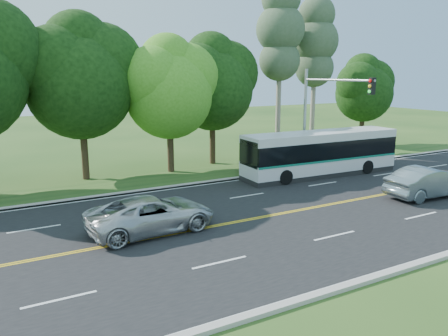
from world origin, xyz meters
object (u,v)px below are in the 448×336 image
traffic_signal (324,105)px  transit_bus (321,154)px  sedan (429,182)px  suv (152,214)px

traffic_signal → transit_bus: 3.21m
transit_bus → sedan: (1.64, -6.99, -0.61)m
sedan → transit_bus: bearing=17.0°
sedan → suv: sedan is taller
sedan → suv: 15.32m
traffic_signal → suv: bearing=-161.0°
traffic_signal → suv: 14.83m
transit_bus → sedan: bearing=-74.7°
suv → sedan: bearing=-102.1°
traffic_signal → sedan: traffic_signal is taller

